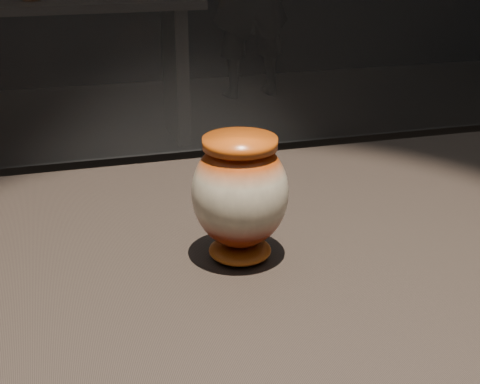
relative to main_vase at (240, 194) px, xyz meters
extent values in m
cube|color=black|center=(-0.01, 0.03, -0.12)|extent=(2.00, 0.80, 0.05)
ellipsoid|color=#651A09|center=(0.00, 0.00, -0.09)|extent=(0.11, 0.11, 0.03)
ellipsoid|color=beige|center=(0.00, 0.00, 0.00)|extent=(0.16, 0.16, 0.16)
cylinder|color=#B94311|center=(0.00, 0.00, 0.07)|extent=(0.12, 0.12, 0.01)
cube|color=black|center=(-0.30, 3.41, -0.12)|extent=(2.00, 0.60, 0.05)
cube|color=black|center=(0.55, 3.41, -0.57)|extent=(0.08, 0.50, 0.85)
camera|label=1|loc=(-0.24, -0.82, 0.35)|focal=50.00mm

